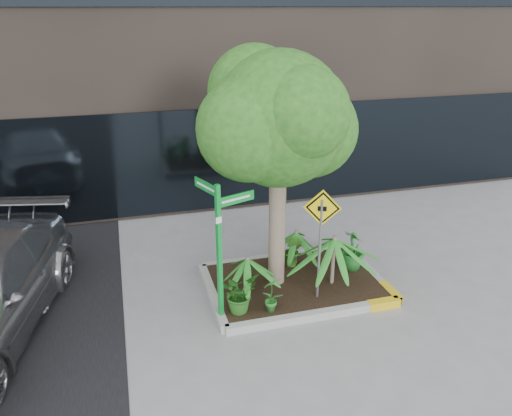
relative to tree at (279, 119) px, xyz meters
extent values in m
plane|color=gray|center=(0.15, -0.39, -3.26)|extent=(80.00, 80.00, 0.00)
cube|color=#9E9E99|center=(0.35, 1.01, -3.19)|extent=(3.20, 0.15, 0.15)
cube|color=#9E9E99|center=(0.35, -1.19, -3.19)|extent=(3.20, 0.15, 0.15)
cube|color=#9E9E99|center=(-1.25, -0.09, -3.19)|extent=(0.15, 2.20, 0.15)
cube|color=#9E9E99|center=(1.95, -0.09, -3.19)|extent=(0.15, 2.20, 0.15)
cube|color=gold|center=(1.65, -1.19, -3.19)|extent=(0.60, 0.17, 0.15)
cube|color=black|center=(0.35, -0.09, -3.14)|extent=(3.05, 2.05, 0.06)
cylinder|color=gray|center=(0.00, -0.02, -1.82)|extent=(0.31, 0.31, 2.88)
cylinder|color=gray|center=(0.10, -0.02, -0.76)|extent=(0.55, 0.15, 0.94)
sphere|color=#1D5518|center=(0.00, -0.02, 0.00)|extent=(2.30, 2.30, 2.30)
sphere|color=#1D5518|center=(0.67, 0.27, -0.28)|extent=(1.73, 1.73, 1.73)
sphere|color=#1D5518|center=(-0.57, -0.21, -0.09)|extent=(1.73, 1.73, 1.73)
sphere|color=#1D5518|center=(0.19, -0.59, 0.20)|extent=(1.54, 1.54, 1.54)
sphere|color=#1D5518|center=(-0.29, 0.46, 0.39)|extent=(1.63, 1.63, 1.63)
cylinder|color=gray|center=(1.00, -0.36, -2.62)|extent=(0.07, 0.07, 0.98)
cylinder|color=gray|center=(-0.61, -0.21, -2.76)|extent=(0.07, 0.07, 0.70)
cylinder|color=gray|center=(0.60, 0.57, -2.74)|extent=(0.07, 0.07, 0.73)
imported|color=#225B1A|center=(-0.91, -0.79, -2.76)|extent=(0.87, 0.87, 0.70)
imported|color=#206C25|center=(1.61, 0.06, -2.70)|extent=(0.57, 0.57, 0.81)
imported|color=#226E22|center=(-0.39, -0.94, -2.77)|extent=(0.46, 0.46, 0.67)
imported|color=#2F651D|center=(0.50, 0.45, -2.77)|extent=(0.53, 0.53, 0.69)
cube|color=#0E9A31|center=(-1.24, -0.82, -2.01)|extent=(0.09, 0.09, 2.50)
cube|color=#0E9A31|center=(-0.92, -0.70, -1.08)|extent=(0.66, 0.26, 0.16)
cube|color=#0E9A31|center=(-1.36, -0.50, -0.90)|extent=(0.26, 0.66, 0.16)
cube|color=white|center=(-0.92, -0.72, -1.08)|extent=(0.50, 0.19, 0.04)
cube|color=white|center=(-1.37, -0.50, -0.90)|extent=(0.19, 0.50, 0.04)
cube|color=white|center=(-1.24, -0.86, -1.34)|extent=(0.10, 0.04, 0.11)
cylinder|color=slate|center=(0.53, -0.78, -2.16)|extent=(0.09, 0.13, 1.91)
cube|color=yellow|center=(0.53, -0.80, -1.35)|extent=(0.59, 0.27, 0.64)
cube|color=black|center=(0.53, -0.81, -1.35)|extent=(0.52, 0.23, 0.57)
cube|color=yellow|center=(0.53, -0.81, -1.35)|extent=(0.44, 0.20, 0.48)
cube|color=black|center=(0.52, -0.82, -1.36)|extent=(0.14, 0.06, 0.09)
camera|label=1|loc=(-2.61, -7.90, 1.79)|focal=35.00mm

